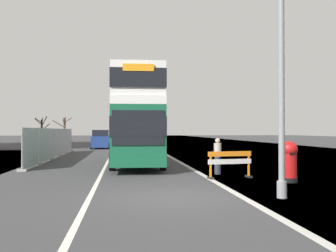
% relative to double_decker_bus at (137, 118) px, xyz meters
% --- Properties ---
extents(ground, '(140.00, 280.00, 0.10)m').
position_rel_double_decker_bus_xyz_m(ground, '(1.15, -10.87, -2.76)').
color(ground, '#38383A').
extents(double_decker_bus, '(3.03, 11.42, 5.11)m').
position_rel_double_decker_bus_xyz_m(double_decker_bus, '(0.00, 0.00, 0.00)').
color(double_decker_bus, '#145638').
rests_on(double_decker_bus, ground).
extents(lamppost_foreground, '(0.29, 0.70, 7.92)m').
position_rel_double_decker_bus_xyz_m(lamppost_foreground, '(3.79, -11.53, 1.02)').
color(lamppost_foreground, gray).
rests_on(lamppost_foreground, ground).
extents(red_pillar_postbox, '(0.65, 0.65, 1.57)m').
position_rel_double_decker_bus_xyz_m(red_pillar_postbox, '(5.49, -8.36, -1.86)').
color(red_pillar_postbox, black).
rests_on(red_pillar_postbox, ground).
extents(roadworks_barrier, '(1.91, 0.72, 1.11)m').
position_rel_double_decker_bus_xyz_m(roadworks_barrier, '(3.58, -6.93, -2.01)').
color(roadworks_barrier, orange).
rests_on(roadworks_barrier, ground).
extents(construction_site_fence, '(0.44, 17.20, 2.17)m').
position_rel_double_decker_bus_xyz_m(construction_site_fence, '(-5.67, 5.16, -1.67)').
color(construction_site_fence, '#A8AAAD').
rests_on(construction_site_fence, ground).
extents(car_oncoming_near, '(2.06, 3.88, 2.04)m').
position_rel_double_decker_bus_xyz_m(car_oncoming_near, '(-3.28, 19.39, -1.75)').
color(car_oncoming_near, navy).
rests_on(car_oncoming_near, ground).
extents(car_receding_mid, '(1.93, 4.25, 2.02)m').
position_rel_double_decker_bus_xyz_m(car_receding_mid, '(-0.02, 25.42, -1.76)').
color(car_receding_mid, silver).
rests_on(car_receding_mid, ground).
extents(car_receding_far, '(1.97, 3.82, 2.16)m').
position_rel_double_decker_bus_xyz_m(car_receding_far, '(0.68, 32.32, -1.69)').
color(car_receding_far, gray).
rests_on(car_receding_far, ground).
extents(bare_tree_far_verge_near, '(2.40, 2.76, 4.18)m').
position_rel_double_decker_bus_xyz_m(bare_tree_far_verge_near, '(-12.94, 35.50, -0.52)').
color(bare_tree_far_verge_near, '#4C3D2D').
rests_on(bare_tree_far_verge_near, ground).
extents(bare_tree_far_verge_mid, '(3.33, 2.20, 4.31)m').
position_rel_double_decker_bus_xyz_m(bare_tree_far_verge_mid, '(-11.20, 45.37, -0.31)').
color(bare_tree_far_verge_mid, '#4C3D2D').
rests_on(bare_tree_far_verge_mid, ground).
extents(pedestrian_at_kerb, '(0.34, 0.34, 1.64)m').
position_rel_double_decker_bus_xyz_m(pedestrian_at_kerb, '(3.42, -5.51, -1.90)').
color(pedestrian_at_kerb, '#2D3342').
rests_on(pedestrian_at_kerb, ground).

